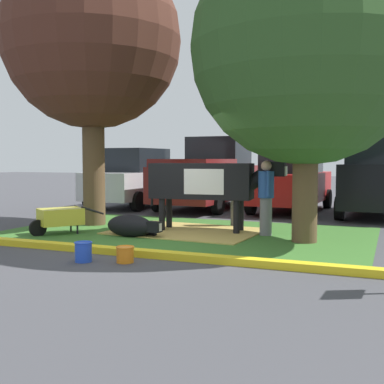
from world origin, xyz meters
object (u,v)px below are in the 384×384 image
object	(u,v)px
shade_tree_left	(92,40)
bucket_orange	(125,254)
person_visitor_near	(236,194)
wheelbarrow	(60,217)
pickup_truck_maroon	(210,175)
bucket_blue	(83,251)
cow_holstein	(206,182)
sedan_silver	(136,178)
suv_black	(381,172)
person_handler	(266,196)
sedan_red	(292,180)
calf_lying	(131,226)
shade_tree_right	(307,48)

from	to	relation	value
shade_tree_left	bucket_orange	distance (m)	6.41
bucket_orange	person_visitor_near	bearing A→B (deg)	84.86
wheelbarrow	pickup_truck_maroon	world-z (taller)	pickup_truck_maroon
bucket_blue	bucket_orange	xyz separation A→B (m)	(0.65, 0.21, -0.03)
cow_holstein	wheelbarrow	distance (m)	3.33
person_visitor_near	sedan_silver	world-z (taller)	sedan_silver
bucket_orange	pickup_truck_maroon	size ratio (longest dim) A/B	0.06
shade_tree_left	cow_holstein	bearing A→B (deg)	-0.33
suv_black	shade_tree_left	bearing A→B (deg)	-143.17
person_handler	suv_black	xyz separation A→B (m)	(2.16, 4.97, 0.40)
wheelbarrow	suv_black	xyz separation A→B (m)	(6.39, 6.52, 0.88)
person_visitor_near	bucket_orange	xyz separation A→B (m)	(-0.41, -4.61, -0.66)
sedan_silver	sedan_red	xyz separation A→B (m)	(5.34, 0.51, 0.00)
calf_lying	wheelbarrow	world-z (taller)	wheelbarrow
bucket_blue	shade_tree_left	bearing A→B (deg)	121.52
bucket_orange	suv_black	size ratio (longest dim) A/B	0.06
person_handler	shade_tree_right	bearing A→B (deg)	-29.86
bucket_orange	sedan_red	bearing A→B (deg)	83.73
person_handler	bucket_orange	bearing A→B (deg)	-112.19
person_handler	suv_black	bearing A→B (deg)	66.47
shade_tree_left	suv_black	world-z (taller)	shade_tree_left
shade_tree_right	cow_holstein	size ratio (longest dim) A/B	1.94
bucket_orange	bucket_blue	bearing A→B (deg)	-162.10
shade_tree_left	bucket_blue	world-z (taller)	shade_tree_left
bucket_orange	pickup_truck_maroon	distance (m)	9.01
person_visitor_near	pickup_truck_maroon	world-z (taller)	pickup_truck_maroon
shade_tree_right	sedan_red	world-z (taller)	shade_tree_right
wheelbarrow	shade_tree_left	bearing A→B (deg)	96.12
person_handler	sedan_red	xyz separation A→B (m)	(-0.47, 5.23, 0.11)
calf_lying	bucket_orange	xyz separation A→B (m)	(1.17, -2.25, -0.10)
sedan_silver	bucket_blue	bearing A→B (deg)	-66.19
cow_holstein	calf_lying	distance (m)	1.98
bucket_blue	pickup_truck_maroon	size ratio (longest dim) A/B	0.06
calf_lying	shade_tree_right	bearing A→B (deg)	11.74
shade_tree_right	calf_lying	xyz separation A→B (m)	(-3.51, -0.73, -3.56)
person_visitor_near	sedan_silver	xyz separation A→B (m)	(-4.79, 3.63, 0.18)
calf_lying	wheelbarrow	size ratio (longest dim) A/B	0.89
sedan_red	calf_lying	bearing A→B (deg)	-108.14
calf_lying	person_handler	bearing A→B (deg)	25.75
person_handler	bucket_blue	size ratio (longest dim) A/B	4.97
cow_holstein	suv_black	size ratio (longest dim) A/B	0.67
cow_holstein	sedan_red	world-z (taller)	sedan_red
pickup_truck_maroon	suv_black	bearing A→B (deg)	-3.11
wheelbarrow	suv_black	bearing A→B (deg)	45.57
shade_tree_left	sedan_red	world-z (taller)	shade_tree_left
shade_tree_left	shade_tree_right	world-z (taller)	shade_tree_left
calf_lying	bucket_orange	bearing A→B (deg)	-62.66
wheelbarrow	shade_tree_right	bearing A→B (deg)	11.29
suv_black	calf_lying	bearing A→B (deg)	-127.42
calf_lying	suv_black	xyz separation A→B (m)	(4.76, 6.22, 1.03)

